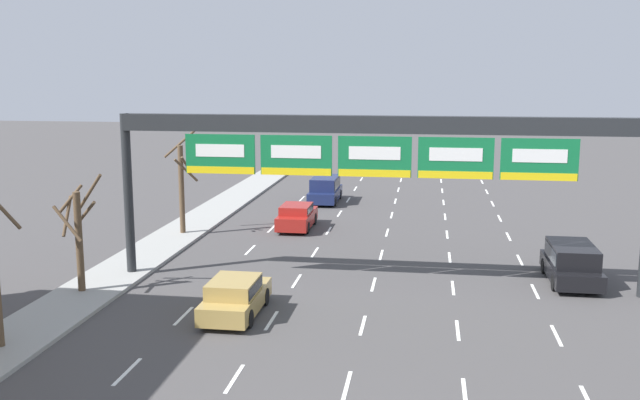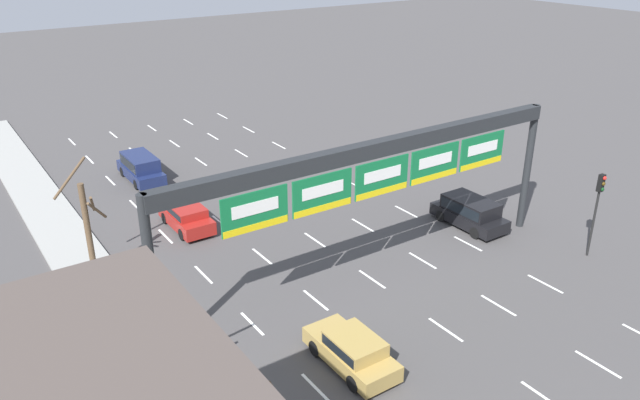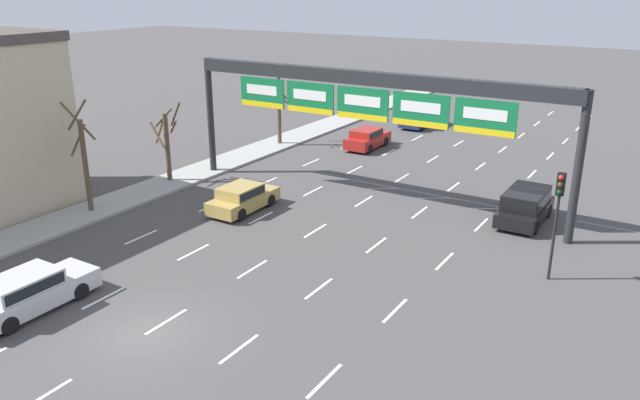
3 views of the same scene
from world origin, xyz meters
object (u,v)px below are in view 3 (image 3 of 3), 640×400
at_px(car_silver, 28,291).
at_px(suv_black, 525,204).
at_px(tree_bare_furthest, 167,140).
at_px(tree_bare_second, 84,158).
at_px(car_red, 367,138).
at_px(suv_navy, 420,114).
at_px(traffic_light_near_gantry, 558,205).
at_px(car_gold, 242,197).
at_px(tree_bare_third, 279,106).
at_px(sign_gantry, 365,93).

relative_size(car_silver, suv_black, 1.10).
bearing_deg(tree_bare_furthest, tree_bare_second, -87.66).
height_order(car_red, tree_bare_furthest, tree_bare_furthest).
xyz_separation_m(car_red, car_silver, (0.37, -27.31, 0.04)).
height_order(suv_navy, car_silver, suv_navy).
bearing_deg(suv_navy, traffic_light_near_gantry, -56.24).
xyz_separation_m(suv_navy, car_gold, (0.05, -23.56, -0.22)).
relative_size(tree_bare_second, tree_bare_third, 1.03).
bearing_deg(sign_gantry, tree_bare_third, 144.54).
bearing_deg(traffic_light_near_gantry, tree_bare_second, -168.17).
distance_m(sign_gantry, car_gold, 8.38).
distance_m(suv_navy, car_gold, 23.56).
relative_size(car_gold, traffic_light_near_gantry, 0.93).
height_order(suv_black, traffic_light_near_gantry, traffic_light_near_gantry).
bearing_deg(car_red, car_silver, -89.23).
distance_m(suv_black, tree_bare_third, 20.37).
distance_m(sign_gantry, tree_bare_furthest, 12.41).
distance_m(sign_gantry, car_red, 12.73).
height_order(suv_navy, tree_bare_third, tree_bare_third).
bearing_deg(tree_bare_third, suv_navy, 60.66).
distance_m(sign_gantry, traffic_light_near_gantry, 11.94).
xyz_separation_m(sign_gantry, tree_bare_third, (-11.05, 7.87, -3.11)).
bearing_deg(tree_bare_second, suv_black, 28.40).
bearing_deg(car_silver, traffic_light_near_gantry, 39.01).
bearing_deg(suv_navy, sign_gantry, -75.90).
relative_size(suv_black, tree_bare_second, 0.76).
xyz_separation_m(suv_navy, traffic_light_near_gantry, (15.57, -23.30, 2.25)).
distance_m(suv_navy, tree_bare_furthest, 22.99).
relative_size(sign_gantry, traffic_light_near_gantry, 4.83).
bearing_deg(tree_bare_second, tree_bare_third, 89.07).
bearing_deg(tree_bare_furthest, car_red, 64.30).
distance_m(car_red, car_gold, 14.94).
relative_size(car_gold, tree_bare_third, 0.74).
distance_m(tree_bare_third, tree_bare_furthest, 10.78).
bearing_deg(suv_navy, tree_bare_second, -103.18).
bearing_deg(sign_gantry, suv_navy, 104.10).
xyz_separation_m(suv_navy, car_red, (-0.40, -8.63, -0.22)).
bearing_deg(car_gold, sign_gantry, 43.86).
bearing_deg(tree_bare_furthest, suv_black, 12.97).
relative_size(car_red, tree_bare_furthest, 0.89).
bearing_deg(suv_black, tree_bare_second, -151.60).
height_order(car_red, suv_black, suv_black).
height_order(car_gold, traffic_light_near_gantry, traffic_light_near_gantry).
bearing_deg(suv_black, sign_gantry, -168.53).
bearing_deg(car_gold, traffic_light_near_gantry, 0.96).
bearing_deg(car_silver, car_red, 90.77).
bearing_deg(car_red, sign_gantry, -63.52).
height_order(car_silver, traffic_light_near_gantry, traffic_light_near_gantry).
bearing_deg(tree_bare_second, car_red, 72.34).
xyz_separation_m(car_silver, tree_bare_third, (-6.24, 24.79, 2.08)).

